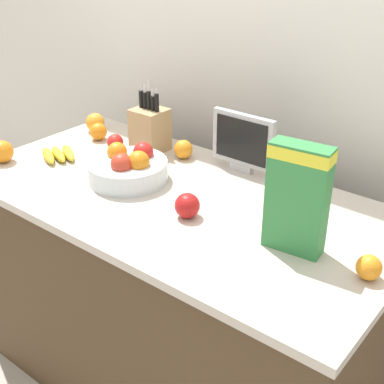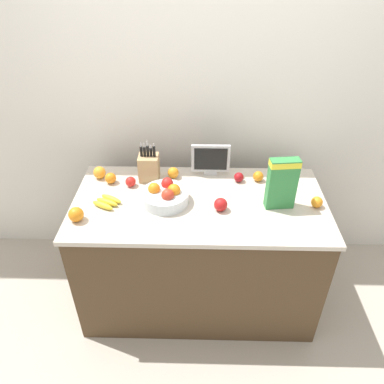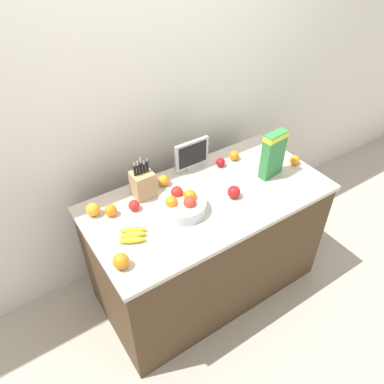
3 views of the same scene
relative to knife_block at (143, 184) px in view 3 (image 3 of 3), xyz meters
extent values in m
plane|color=#B2A899|center=(0.34, -0.24, -0.98)|extent=(14.00, 14.00, 0.00)
cube|color=silver|center=(0.34, 0.37, 0.32)|extent=(9.00, 0.06, 2.60)
cube|color=#4C3823|center=(0.34, -0.24, -0.55)|extent=(1.54, 0.76, 0.86)
cube|color=beige|center=(0.34, -0.24, -0.11)|extent=(1.57, 0.79, 0.03)
cube|color=tan|center=(0.00, 0.00, 0.00)|extent=(0.13, 0.12, 0.17)
cylinder|color=black|center=(-0.04, 0.00, 0.12)|extent=(0.02, 0.02, 0.07)
cube|color=silver|center=(-0.04, 0.00, 0.16)|extent=(0.01, 0.00, 0.03)
cylinder|color=black|center=(-0.02, 0.00, 0.12)|extent=(0.02, 0.02, 0.06)
cube|color=silver|center=(-0.02, 0.00, 0.16)|extent=(0.01, 0.00, 0.03)
cylinder|color=black|center=(0.00, 0.00, 0.12)|extent=(0.02, 0.02, 0.07)
cube|color=silver|center=(0.00, 0.00, 0.18)|extent=(0.01, 0.00, 0.04)
cylinder|color=black|center=(0.02, 0.00, 0.11)|extent=(0.02, 0.02, 0.06)
cube|color=silver|center=(0.02, 0.00, 0.15)|extent=(0.01, 0.00, 0.03)
cylinder|color=black|center=(0.04, 0.00, 0.12)|extent=(0.02, 0.02, 0.07)
cube|color=silver|center=(0.04, 0.00, 0.16)|extent=(0.01, 0.00, 0.02)
cube|color=#B7B7BC|center=(0.41, 0.06, -0.08)|extent=(0.09, 0.03, 0.03)
cube|color=#B7B7BC|center=(0.41, 0.06, 0.04)|extent=(0.26, 0.02, 0.20)
cube|color=black|center=(0.41, 0.05, 0.04)|extent=(0.22, 0.00, 0.16)
cube|color=#338442|center=(0.82, -0.28, 0.07)|extent=(0.18, 0.08, 0.33)
cube|color=yellow|center=(0.82, -0.28, 0.21)|extent=(0.18, 0.09, 0.04)
cylinder|color=silver|center=(0.13, -0.26, -0.05)|extent=(0.29, 0.29, 0.07)
sphere|color=orange|center=(0.18, -0.26, 0.00)|extent=(0.08, 0.08, 0.08)
sphere|color=red|center=(0.14, -0.18, 0.00)|extent=(0.08, 0.08, 0.08)
sphere|color=orange|center=(0.06, -0.24, 0.00)|extent=(0.07, 0.07, 0.07)
sphere|color=red|center=(0.15, -0.31, 0.00)|extent=(0.08, 0.08, 0.08)
ellipsoid|color=yellow|center=(-0.21, -0.26, -0.07)|extent=(0.15, 0.11, 0.04)
ellipsoid|color=yellow|center=(-0.23, -0.29, -0.07)|extent=(0.15, 0.09, 0.04)
ellipsoid|color=yellow|center=(-0.25, -0.33, -0.07)|extent=(0.15, 0.10, 0.04)
sphere|color=red|center=(0.46, -0.33, -0.05)|extent=(0.08, 0.08, 0.08)
sphere|color=#A31419|center=(0.60, -0.02, -0.06)|extent=(0.06, 0.06, 0.06)
sphere|color=red|center=(-0.11, -0.09, -0.06)|extent=(0.07, 0.07, 0.07)
sphere|color=orange|center=(-0.37, -0.45, -0.05)|extent=(0.09, 0.09, 0.09)
sphere|color=orange|center=(1.05, -0.29, -0.06)|extent=(0.07, 0.07, 0.07)
sphere|color=orange|center=(-0.34, 0.00, -0.05)|extent=(0.08, 0.08, 0.08)
sphere|color=orange|center=(0.16, 0.02, -0.05)|extent=(0.08, 0.08, 0.08)
sphere|color=orange|center=(-0.25, -0.06, -0.06)|extent=(0.07, 0.07, 0.07)
sphere|color=orange|center=(0.73, -0.01, -0.06)|extent=(0.07, 0.07, 0.07)
camera|label=1|loc=(1.40, -1.49, 0.77)|focal=50.00mm
camera|label=2|loc=(0.34, -2.11, 1.29)|focal=35.00mm
camera|label=3|loc=(-0.76, -1.69, 1.45)|focal=35.00mm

